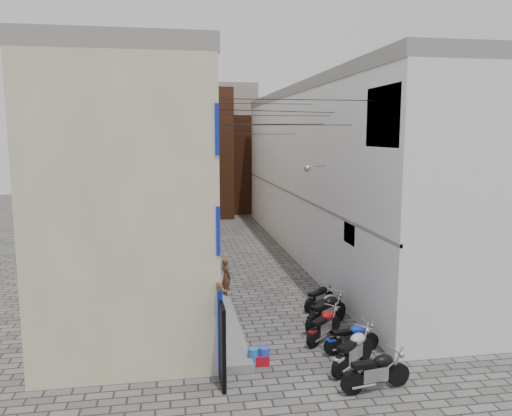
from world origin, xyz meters
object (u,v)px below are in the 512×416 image
motorcycle_d (324,324)px  motorcycle_e (327,310)px  motorcycle_c (352,336)px  motorcycle_a (376,369)px  red_crate (261,360)px  water_jug_far (253,357)px  motorcycle_b (353,349)px  motorcycle_g (319,296)px  water_jug_near (264,356)px  motorcycle_f (326,305)px  person_a (226,276)px  person_b (213,289)px

motorcycle_d → motorcycle_e: size_ratio=0.88×
motorcycle_c → motorcycle_e: motorcycle_e is taller
motorcycle_e → motorcycle_a: bearing=-38.2°
motorcycle_c → motorcycle_d: 1.15m
motorcycle_a → red_crate: bearing=-135.4°
motorcycle_d → water_jug_far: bearing=-105.0°
motorcycle_a → motorcycle_b: motorcycle_b is taller
motorcycle_g → water_jug_near: motorcycle_g is taller
motorcycle_f → water_jug_near: 4.21m
water_jug_near → motorcycle_b: bearing=-16.2°
red_crate → water_jug_near: bearing=0.0°
motorcycle_a → motorcycle_d: bearing=177.0°
motorcycle_b → red_crate: bearing=-145.5°
person_a → water_jug_far: bearing=158.6°
motorcycle_f → motorcycle_g: 1.05m
person_a → person_b: bearing=133.9°
motorcycle_f → person_a: bearing=-162.5°
person_a → motorcycle_e: bearing=-160.2°
motorcycle_e → motorcycle_c: bearing=-33.8°
motorcycle_a → motorcycle_c: (0.18, 2.22, -0.05)m
motorcycle_c → water_jug_far: bearing=-91.5°
motorcycle_b → red_crate: 2.61m
motorcycle_e → motorcycle_f: (0.24, 0.79, -0.12)m
person_b → motorcycle_d: bearing=-109.2°
motorcycle_b → water_jug_near: bearing=-146.1°
water_jug_far → red_crate: 0.25m
motorcycle_a → motorcycle_d: 3.25m
motorcycle_c → water_jug_far: 3.06m
red_crate → motorcycle_c: bearing=6.2°
motorcycle_c → motorcycle_g: motorcycle_c is taller
motorcycle_c → water_jug_near: (-2.72, -0.30, -0.26)m
motorcycle_g → water_jug_near: 5.07m
motorcycle_b → motorcycle_f: 3.84m
motorcycle_f → person_b: 4.08m
motorcycle_a → motorcycle_c: motorcycle_a is taller
motorcycle_a → water_jug_far: 3.45m
water_jug_near → red_crate: (-0.09, 0.00, -0.11)m
motorcycle_b → motorcycle_g: size_ratio=1.20×
motorcycle_b → water_jug_near: 2.52m
motorcycle_e → motorcycle_d: bearing=-59.1°
water_jug_near → person_a: bearing=94.7°
motorcycle_b → water_jug_near: (-2.39, 0.69, -0.34)m
motorcycle_d → motorcycle_f: motorcycle_d is taller
motorcycle_f → person_a: person_a is taller
person_a → person_b: size_ratio=1.02×
motorcycle_d → motorcycle_f: (0.63, 1.80, -0.04)m
motorcycle_d → motorcycle_e: 1.09m
motorcycle_e → water_jug_far: bearing=-88.9°
motorcycle_a → person_a: size_ratio=1.33×
motorcycle_f → motorcycle_c: bearing=-37.1°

